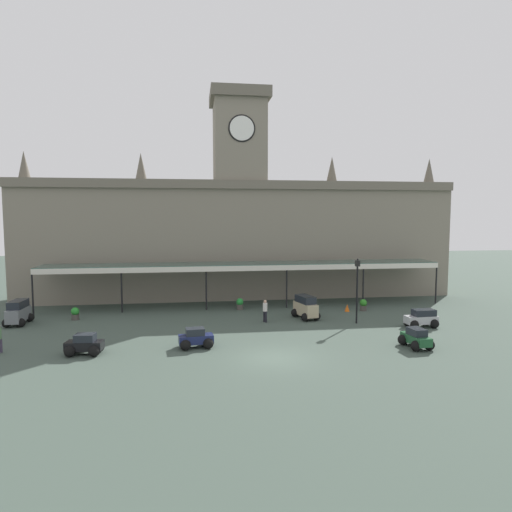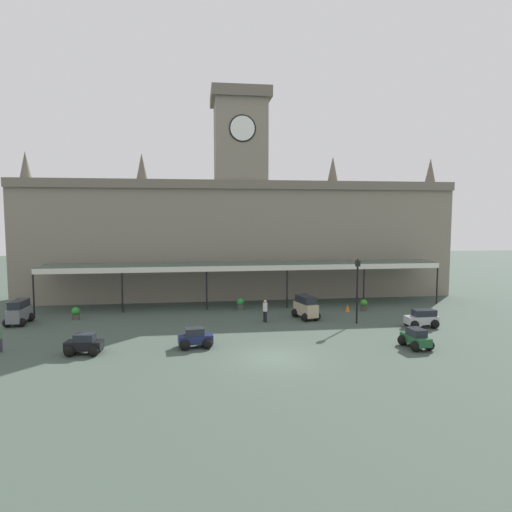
{
  "view_description": "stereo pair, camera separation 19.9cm",
  "coord_description": "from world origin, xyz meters",
  "px_view_note": "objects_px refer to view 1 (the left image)",
  "views": [
    {
      "loc": [
        -4.38,
        -23.73,
        7.87
      ],
      "look_at": [
        0.0,
        7.72,
        5.02
      ],
      "focal_mm": 31.19,
      "sensor_mm": 36.0,
      "label": 1
    },
    {
      "loc": [
        -4.19,
        -23.76,
        7.87
      ],
      "look_at": [
        0.0,
        7.72,
        5.02
      ],
      "focal_mm": 31.19,
      "sensor_mm": 36.0,
      "label": 2
    }
  ],
  "objects_px": {
    "car_navy_sedan": "(196,339)",
    "planter_by_canopy": "(75,313)",
    "car_black_sedan": "(85,346)",
    "planter_forecourt_centre": "(240,304)",
    "car_green_sedan": "(416,339)",
    "pedestrian_near_entrance": "(265,310)",
    "car_beige_van": "(306,308)",
    "traffic_cone": "(347,308)",
    "car_silver_estate": "(422,319)",
    "planter_near_kerb": "(363,305)",
    "victorian_lamppost": "(357,283)",
    "car_grey_van": "(18,314)"
  },
  "relations": [
    {
      "from": "car_black_sedan",
      "to": "car_green_sedan",
      "type": "height_order",
      "value": "same"
    },
    {
      "from": "car_black_sedan",
      "to": "planter_forecourt_centre",
      "type": "relative_size",
      "value": 2.21
    },
    {
      "from": "planter_near_kerb",
      "to": "pedestrian_near_entrance",
      "type": "bearing_deg",
      "value": -162.22
    },
    {
      "from": "car_black_sedan",
      "to": "car_green_sedan",
      "type": "relative_size",
      "value": 1.0
    },
    {
      "from": "traffic_cone",
      "to": "planter_near_kerb",
      "type": "xyz_separation_m",
      "value": [
        1.44,
        0.1,
        0.18
      ]
    },
    {
      "from": "car_navy_sedan",
      "to": "planter_by_canopy",
      "type": "bearing_deg",
      "value": 136.84
    },
    {
      "from": "car_silver_estate",
      "to": "planter_forecourt_centre",
      "type": "bearing_deg",
      "value": 147.55
    },
    {
      "from": "car_silver_estate",
      "to": "car_grey_van",
      "type": "relative_size",
      "value": 0.95
    },
    {
      "from": "car_navy_sedan",
      "to": "pedestrian_near_entrance",
      "type": "xyz_separation_m",
      "value": [
        5.14,
        5.82,
        0.41
      ]
    },
    {
      "from": "car_beige_van",
      "to": "traffic_cone",
      "type": "height_order",
      "value": "car_beige_van"
    },
    {
      "from": "planter_by_canopy",
      "to": "planter_near_kerb",
      "type": "distance_m",
      "value": 22.97
    },
    {
      "from": "car_navy_sedan",
      "to": "traffic_cone",
      "type": "distance_m",
      "value": 15.1
    },
    {
      "from": "victorian_lamppost",
      "to": "planter_by_canopy",
      "type": "bearing_deg",
      "value": 169.15
    },
    {
      "from": "car_grey_van",
      "to": "planter_near_kerb",
      "type": "relative_size",
      "value": 2.51
    },
    {
      "from": "planter_near_kerb",
      "to": "car_grey_van",
      "type": "bearing_deg",
      "value": -177.7
    },
    {
      "from": "car_black_sedan",
      "to": "car_navy_sedan",
      "type": "relative_size",
      "value": 0.99
    },
    {
      "from": "traffic_cone",
      "to": "planter_forecourt_centre",
      "type": "distance_m",
      "value": 8.95
    },
    {
      "from": "car_beige_van",
      "to": "car_grey_van",
      "type": "relative_size",
      "value": 1.06
    },
    {
      "from": "traffic_cone",
      "to": "car_silver_estate",
      "type": "bearing_deg",
      "value": -59.04
    },
    {
      "from": "car_grey_van",
      "to": "traffic_cone",
      "type": "bearing_deg",
      "value": 2.2
    },
    {
      "from": "car_black_sedan",
      "to": "planter_by_canopy",
      "type": "height_order",
      "value": "car_black_sedan"
    },
    {
      "from": "car_black_sedan",
      "to": "planter_forecourt_centre",
      "type": "distance_m",
      "value": 14.86
    },
    {
      "from": "victorian_lamppost",
      "to": "planter_forecourt_centre",
      "type": "relative_size",
      "value": 5.0
    },
    {
      "from": "car_grey_van",
      "to": "car_navy_sedan",
      "type": "height_order",
      "value": "car_grey_van"
    },
    {
      "from": "car_silver_estate",
      "to": "planter_forecourt_centre",
      "type": "height_order",
      "value": "car_silver_estate"
    },
    {
      "from": "car_silver_estate",
      "to": "car_green_sedan",
      "type": "xyz_separation_m",
      "value": [
        -2.82,
        -4.58,
        -0.06
      ]
    },
    {
      "from": "car_grey_van",
      "to": "car_silver_estate",
      "type": "bearing_deg",
      "value": -9.47
    },
    {
      "from": "planter_by_canopy",
      "to": "planter_forecourt_centre",
      "type": "relative_size",
      "value": 1.0
    },
    {
      "from": "victorian_lamppost",
      "to": "planter_near_kerb",
      "type": "relative_size",
      "value": 5.0
    },
    {
      "from": "car_grey_van",
      "to": "victorian_lamppost",
      "type": "bearing_deg",
      "value": -7.06
    },
    {
      "from": "planter_by_canopy",
      "to": "planter_near_kerb",
      "type": "height_order",
      "value": "same"
    },
    {
      "from": "car_beige_van",
      "to": "car_grey_van",
      "type": "xyz_separation_m",
      "value": [
        -21.19,
        1.04,
        0.0
      ]
    },
    {
      "from": "planter_by_canopy",
      "to": "pedestrian_near_entrance",
      "type": "bearing_deg",
      "value": -10.71
    },
    {
      "from": "car_silver_estate",
      "to": "car_navy_sedan",
      "type": "bearing_deg",
      "value": -170.15
    },
    {
      "from": "car_navy_sedan",
      "to": "victorian_lamppost",
      "type": "height_order",
      "value": "victorian_lamppost"
    },
    {
      "from": "car_navy_sedan",
      "to": "planter_by_canopy",
      "type": "height_order",
      "value": "car_navy_sedan"
    },
    {
      "from": "car_silver_estate",
      "to": "planter_forecourt_centre",
      "type": "relative_size",
      "value": 2.39
    },
    {
      "from": "traffic_cone",
      "to": "planter_by_canopy",
      "type": "xyz_separation_m",
      "value": [
        -21.53,
        -0.02,
        0.18
      ]
    },
    {
      "from": "car_green_sedan",
      "to": "pedestrian_near_entrance",
      "type": "xyz_separation_m",
      "value": [
        -7.95,
        7.64,
        0.41
      ]
    },
    {
      "from": "car_grey_van",
      "to": "car_green_sedan",
      "type": "height_order",
      "value": "car_grey_van"
    },
    {
      "from": "car_silver_estate",
      "to": "victorian_lamppost",
      "type": "xyz_separation_m",
      "value": [
        -4.16,
        1.75,
        2.42
      ]
    },
    {
      "from": "pedestrian_near_entrance",
      "to": "car_green_sedan",
      "type": "bearing_deg",
      "value": -43.83
    },
    {
      "from": "car_green_sedan",
      "to": "pedestrian_near_entrance",
      "type": "bearing_deg",
      "value": 136.17
    },
    {
      "from": "car_black_sedan",
      "to": "car_beige_van",
      "type": "bearing_deg",
      "value": 25.35
    },
    {
      "from": "car_green_sedan",
      "to": "car_navy_sedan",
      "type": "bearing_deg",
      "value": 172.09
    },
    {
      "from": "car_navy_sedan",
      "to": "planter_forecourt_centre",
      "type": "height_order",
      "value": "car_navy_sedan"
    },
    {
      "from": "car_beige_van",
      "to": "traffic_cone",
      "type": "distance_m",
      "value": 4.55
    },
    {
      "from": "planter_forecourt_centre",
      "to": "planter_near_kerb",
      "type": "distance_m",
      "value": 10.34
    },
    {
      "from": "pedestrian_near_entrance",
      "to": "planter_by_canopy",
      "type": "relative_size",
      "value": 1.74
    },
    {
      "from": "victorian_lamppost",
      "to": "planter_forecourt_centre",
      "type": "bearing_deg",
      "value": 143.21
    }
  ]
}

